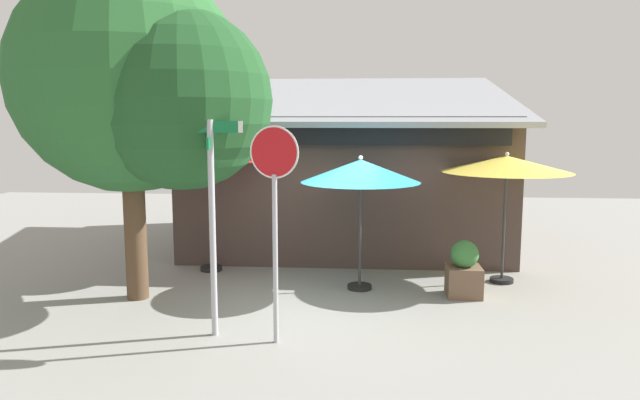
{
  "coord_description": "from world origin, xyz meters",
  "views": [
    {
      "loc": [
        1.01,
        -9.59,
        3.11
      ],
      "look_at": [
        0.17,
        1.2,
        1.6
      ],
      "focal_mm": 33.19,
      "sensor_mm": 36.0,
      "label": 1
    }
  ],
  "objects_px": {
    "stop_sign": "(275,196)",
    "patio_umbrella_crimson_left": "(208,153)",
    "patio_umbrella_teal_center": "(361,172)",
    "shade_tree": "(144,85)",
    "patio_umbrella_mustard_right": "(507,165)",
    "sidewalk_planter": "(464,271)",
    "street_sign_post": "(212,208)"
  },
  "relations": [
    {
      "from": "patio_umbrella_teal_center",
      "to": "patio_umbrella_crimson_left",
      "type": "bearing_deg",
      "value": 160.42
    },
    {
      "from": "street_sign_post",
      "to": "shade_tree",
      "type": "distance_m",
      "value": 2.75
    },
    {
      "from": "stop_sign",
      "to": "shade_tree",
      "type": "height_order",
      "value": "shade_tree"
    },
    {
      "from": "stop_sign",
      "to": "shade_tree",
      "type": "relative_size",
      "value": 0.53
    },
    {
      "from": "stop_sign",
      "to": "patio_umbrella_mustard_right",
      "type": "height_order",
      "value": "stop_sign"
    },
    {
      "from": "stop_sign",
      "to": "patio_umbrella_crimson_left",
      "type": "distance_m",
      "value": 4.25
    },
    {
      "from": "stop_sign",
      "to": "patio_umbrella_teal_center",
      "type": "bearing_deg",
      "value": 67.24
    },
    {
      "from": "patio_umbrella_teal_center",
      "to": "shade_tree",
      "type": "distance_m",
      "value": 3.96
    },
    {
      "from": "street_sign_post",
      "to": "patio_umbrella_mustard_right",
      "type": "xyz_separation_m",
      "value": [
        4.75,
        3.14,
        0.38
      ]
    },
    {
      "from": "patio_umbrella_mustard_right",
      "to": "shade_tree",
      "type": "distance_m",
      "value": 6.6
    },
    {
      "from": "patio_umbrella_crimson_left",
      "to": "sidewalk_planter",
      "type": "distance_m",
      "value": 5.43
    },
    {
      "from": "shade_tree",
      "to": "sidewalk_planter",
      "type": "bearing_deg",
      "value": 7.46
    },
    {
      "from": "stop_sign",
      "to": "patio_umbrella_mustard_right",
      "type": "bearing_deg",
      "value": 41.25
    },
    {
      "from": "street_sign_post",
      "to": "sidewalk_planter",
      "type": "relative_size",
      "value": 3.1
    },
    {
      "from": "patio_umbrella_mustard_right",
      "to": "shade_tree",
      "type": "bearing_deg",
      "value": -165.09
    },
    {
      "from": "patio_umbrella_crimson_left",
      "to": "shade_tree",
      "type": "height_order",
      "value": "shade_tree"
    },
    {
      "from": "patio_umbrella_crimson_left",
      "to": "patio_umbrella_teal_center",
      "type": "height_order",
      "value": "patio_umbrella_crimson_left"
    },
    {
      "from": "street_sign_post",
      "to": "sidewalk_planter",
      "type": "height_order",
      "value": "street_sign_post"
    },
    {
      "from": "street_sign_post",
      "to": "stop_sign",
      "type": "xyz_separation_m",
      "value": [
        0.92,
        -0.21,
        0.2
      ]
    },
    {
      "from": "patio_umbrella_teal_center",
      "to": "patio_umbrella_mustard_right",
      "type": "relative_size",
      "value": 0.99
    },
    {
      "from": "stop_sign",
      "to": "shade_tree",
      "type": "xyz_separation_m",
      "value": [
        -2.4,
        1.7,
        1.59
      ]
    },
    {
      "from": "shade_tree",
      "to": "sidewalk_planter",
      "type": "relative_size",
      "value": 5.7
    },
    {
      "from": "stop_sign",
      "to": "patio_umbrella_mustard_right",
      "type": "xyz_separation_m",
      "value": [
        3.83,
        3.36,
        0.18
      ]
    },
    {
      "from": "patio_umbrella_crimson_left",
      "to": "patio_umbrella_teal_center",
      "type": "bearing_deg",
      "value": -19.58
    },
    {
      "from": "street_sign_post",
      "to": "shade_tree",
      "type": "xyz_separation_m",
      "value": [
        -1.48,
        1.48,
        1.79
      ]
    },
    {
      "from": "street_sign_post",
      "to": "sidewalk_planter",
      "type": "xyz_separation_m",
      "value": [
        3.88,
        2.19,
        -1.41
      ]
    },
    {
      "from": "patio_umbrella_mustard_right",
      "to": "sidewalk_planter",
      "type": "height_order",
      "value": "patio_umbrella_mustard_right"
    },
    {
      "from": "street_sign_post",
      "to": "stop_sign",
      "type": "bearing_deg",
      "value": -13.16
    },
    {
      "from": "street_sign_post",
      "to": "patio_umbrella_crimson_left",
      "type": "distance_m",
      "value": 3.74
    },
    {
      "from": "patio_umbrella_crimson_left",
      "to": "patio_umbrella_teal_center",
      "type": "distance_m",
      "value": 3.25
    },
    {
      "from": "street_sign_post",
      "to": "sidewalk_planter",
      "type": "bearing_deg",
      "value": 29.43
    },
    {
      "from": "shade_tree",
      "to": "patio_umbrella_mustard_right",
      "type": "bearing_deg",
      "value": 14.91
    }
  ]
}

